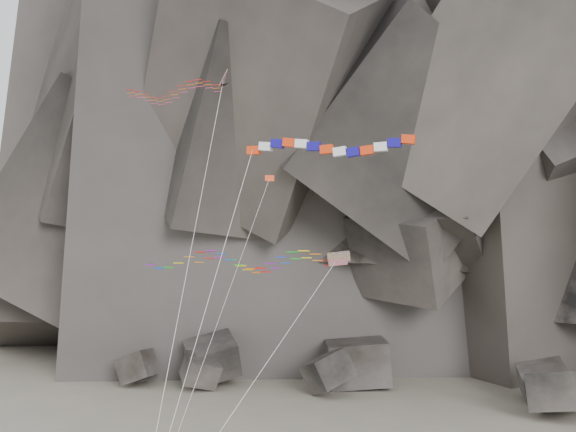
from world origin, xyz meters
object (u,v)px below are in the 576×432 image
(banner_kite, at_px, (327,148))
(parafoil_kite, at_px, (232,260))
(delta_kite, at_px, (169,92))
(pennant_kite, at_px, (247,239))

(banner_kite, relative_size, parafoil_kite, 1.30)
(parafoil_kite, bearing_deg, delta_kite, 147.83)
(banner_kite, xyz_separation_m, pennant_kite, (-4.47, -1.58, -5.43))
(delta_kite, xyz_separation_m, banner_kite, (13.34, -5.76, -5.36))
(delta_kite, distance_m, banner_kite, 15.48)
(delta_kite, distance_m, pennant_kite, 15.78)
(banner_kite, height_order, parafoil_kite, banner_kite)
(delta_kite, xyz_separation_m, pennant_kite, (8.87, -7.34, -10.79))
(banner_kite, relative_size, pennant_kite, 1.11)
(pennant_kite, bearing_deg, parafoil_kite, 89.59)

